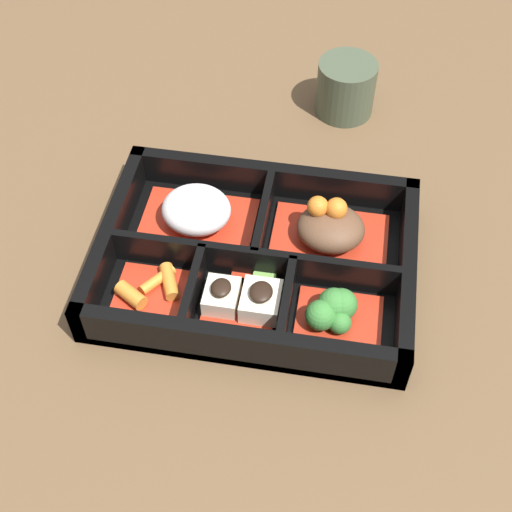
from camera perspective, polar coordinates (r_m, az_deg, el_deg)
The scene contains 10 objects.
ground_plane at distance 0.73m, azimuth 0.00°, elevation -1.23°, with size 3.00×3.00×0.00m, color brown.
bento_base at distance 0.73m, azimuth 0.00°, elevation -0.99°, with size 0.31×0.23×0.01m.
bento_rim at distance 0.71m, azimuth -0.08°, elevation -0.25°, with size 0.31×0.23×0.05m.
bowl_rice at distance 0.75m, azimuth -4.78°, elevation 3.45°, with size 0.12×0.09×0.04m.
bowl_stew at distance 0.73m, azimuth 5.94°, elevation 2.14°, with size 0.12×0.09×0.05m.
bowl_carrots at distance 0.70m, azimuth -8.39°, elevation -2.74°, with size 0.07×0.07×0.02m.
bowl_tofu at distance 0.68m, azimuth -1.02°, elevation -3.55°, with size 0.07×0.07×0.03m.
bowl_greens at distance 0.67m, azimuth 6.30°, elevation -4.43°, with size 0.08×0.07×0.04m.
bowl_pickles at distance 0.71m, azimuth 0.36°, elevation -1.34°, with size 0.04×0.04×0.01m.
tea_cup at distance 0.90m, azimuth 7.21°, elevation 13.30°, with size 0.07×0.07×0.07m.
Camera 1 is at (0.07, -0.44, 0.58)m, focal length 50.00 mm.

